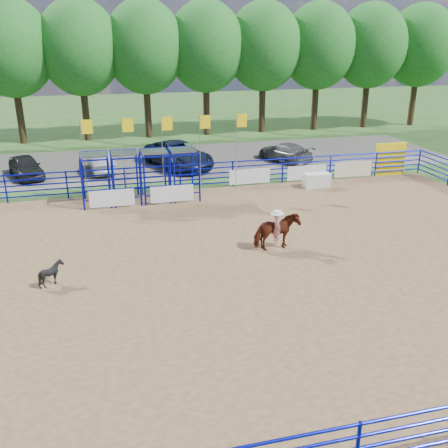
# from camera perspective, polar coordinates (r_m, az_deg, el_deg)

# --- Properties ---
(ground) EXTENTS (120.00, 120.00, 0.00)m
(ground) POSITION_cam_1_polar(r_m,az_deg,el_deg) (18.76, 0.12, -4.83)
(ground) COLOR #396127
(ground) RESTS_ON ground
(arena_dirt) EXTENTS (30.00, 20.00, 0.02)m
(arena_dirt) POSITION_cam_1_polar(r_m,az_deg,el_deg) (18.75, 0.12, -4.80)
(arena_dirt) COLOR olive
(arena_dirt) RESTS_ON ground
(gravel_strip) EXTENTS (40.00, 10.00, 0.01)m
(gravel_strip) POSITION_cam_1_polar(r_m,az_deg,el_deg) (34.61, -6.92, 7.11)
(gravel_strip) COLOR slate
(gravel_strip) RESTS_ON ground
(announcer_table) EXTENTS (1.50, 0.72, 0.79)m
(announcer_table) POSITION_cam_1_polar(r_m,az_deg,el_deg) (28.79, 10.56, 4.94)
(announcer_table) COLOR silver
(announcer_table) RESTS_ON arena_dirt
(horse_and_rider) EXTENTS (1.87, 1.02, 2.26)m
(horse_and_rider) POSITION_cam_1_polar(r_m,az_deg,el_deg) (19.91, 6.03, -0.71)
(horse_and_rider) COLOR #5D2312
(horse_and_rider) RESTS_ON arena_dirt
(calf) EXTENTS (0.89, 0.81, 0.86)m
(calf) POSITION_cam_1_polar(r_m,az_deg,el_deg) (18.20, -19.12, -5.34)
(calf) COLOR black
(calf) RESTS_ON arena_dirt
(car_a) EXTENTS (2.68, 4.15, 1.31)m
(car_a) POSITION_cam_1_polar(r_m,az_deg,el_deg) (32.56, -21.71, 6.11)
(car_a) COLOR black
(car_a) RESTS_ON gravel_strip
(car_b) EXTENTS (1.79, 3.89, 1.24)m
(car_b) POSITION_cam_1_polar(r_m,az_deg,el_deg) (32.42, -13.91, 6.85)
(car_b) COLOR gray
(car_b) RESTS_ON gravel_strip
(car_c) EXTENTS (4.42, 6.42, 1.63)m
(car_c) POSITION_cam_1_polar(r_m,az_deg,el_deg) (32.80, -5.22, 7.89)
(car_c) COLOR #141A32
(car_c) RESTS_ON gravel_strip
(car_d) EXTENTS (3.12, 4.68, 1.26)m
(car_d) POSITION_cam_1_polar(r_m,az_deg,el_deg) (34.53, 6.98, 8.16)
(car_d) COLOR #525254
(car_d) RESTS_ON gravel_strip
(perimeter_fence) EXTENTS (30.10, 20.10, 1.50)m
(perimeter_fence) POSITION_cam_1_polar(r_m,az_deg,el_deg) (18.45, 0.12, -2.73)
(perimeter_fence) COLOR #070C9D
(perimeter_fence) RESTS_ON ground
(chute_assembly) EXTENTS (19.32, 2.41, 4.20)m
(chute_assembly) POSITION_cam_1_polar(r_m,az_deg,el_deg) (26.24, -8.75, 5.42)
(chute_assembly) COLOR #070C9D
(chute_assembly) RESTS_ON ground
(treeline) EXTENTS (56.40, 6.40, 11.24)m
(treeline) POSITION_cam_1_polar(r_m,az_deg,el_deg) (42.59, -9.12, 19.79)
(treeline) COLOR #3F2B19
(treeline) RESTS_ON ground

